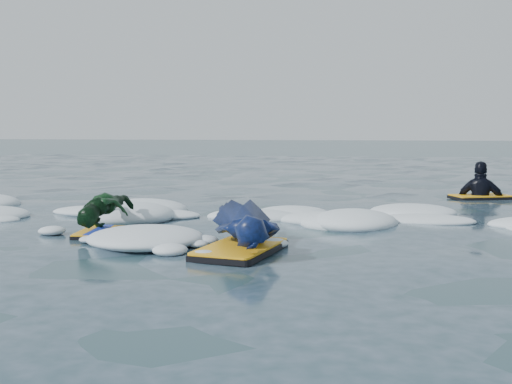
% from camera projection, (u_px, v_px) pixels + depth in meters
% --- Properties ---
extents(ground, '(120.00, 120.00, 0.00)m').
position_uv_depth(ground, '(225.00, 238.00, 7.17)').
color(ground, '#19313C').
rests_on(ground, ground).
extents(foam_band, '(12.00, 3.10, 0.30)m').
position_uv_depth(foam_band, '(243.00, 225.00, 8.19)').
color(foam_band, white).
rests_on(foam_band, ground).
extents(prone_woman_unit, '(1.10, 1.85, 0.46)m').
position_uv_depth(prone_woman_unit, '(245.00, 227.00, 6.46)').
color(prone_woman_unit, black).
rests_on(prone_woman_unit, ground).
extents(prone_child_unit, '(0.66, 1.23, 0.46)m').
position_uv_depth(prone_child_unit, '(105.00, 213.00, 7.51)').
color(prone_child_unit, black).
rests_on(prone_child_unit, ground).
extents(waiting_rider_unit, '(1.14, 0.89, 1.51)m').
position_uv_depth(waiting_rider_unit, '(480.00, 204.00, 11.09)').
color(waiting_rider_unit, black).
rests_on(waiting_rider_unit, ground).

